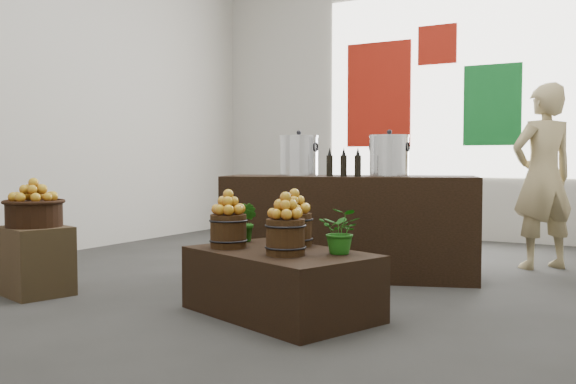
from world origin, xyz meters
The scene contains 23 objects.
ground centered at (0.00, 0.00, 0.00)m, with size 7.00×7.00×0.00m, color #343432.
back_wall centered at (0.00, 3.50, 2.00)m, with size 6.00×0.04×4.00m, color #B8B4A9.
back_opening centered at (0.30, 3.48, 2.00)m, with size 3.20×0.02×2.40m, color white.
deco_red_left centered at (-0.60, 3.47, 1.90)m, with size 0.90×0.04×1.40m, color #9A180B.
deco_green_right centered at (0.90, 3.47, 1.70)m, with size 0.70×0.04×1.00m, color #106725.
deco_red_upper centered at (0.20, 3.47, 2.50)m, with size 0.50×0.04×0.50m, color #9A180B.
crate centered at (-1.44, -1.45, 0.26)m, with size 0.52×0.43×0.52m, color #513926.
wicker_basket centered at (-1.44, -1.45, 0.62)m, with size 0.42×0.42×0.19m, color black.
apples_in_basket centered at (-1.44, -1.45, 0.80)m, with size 0.33×0.33×0.17m, color maroon, non-canonical shape.
display_table centered at (0.51, -1.08, 0.21)m, with size 1.24×0.76×0.43m, color black.
apple_bucket_front_left centered at (0.12, -1.12, 0.54)m, with size 0.25×0.25×0.23m, color #3A2110.
apples_in_bucket_front_left centered at (0.12, -1.12, 0.74)m, with size 0.19×0.19×0.17m, color maroon, non-canonical shape.
apple_bucket_front_right centered at (0.63, -1.22, 0.54)m, with size 0.25×0.25×0.23m, color #3A2110.
apples_in_bucket_front_right centered at (0.63, -1.22, 0.74)m, with size 0.19×0.19×0.17m, color maroon, non-canonical shape.
apple_bucket_rear centered at (0.47, -0.82, 0.54)m, with size 0.25×0.25×0.23m, color #3A2110.
apples_in_bucket_rear centered at (0.47, -0.82, 0.74)m, with size 0.19×0.19×0.17m, color maroon, non-canonical shape.
herb_garnish_right centered at (0.92, -1.01, 0.58)m, with size 0.27×0.23×0.30m, color #1B5E13.
herb_garnish_left centered at (0.06, -0.80, 0.57)m, with size 0.16×0.13×0.29m, color #1B5E13.
counter centered at (0.34, 0.41, 0.44)m, with size 2.16×0.69×0.89m, color black.
stock_pot_left centered at (-0.08, 0.26, 1.05)m, with size 0.33×0.33×0.33m, color silver.
stock_pot_center centered at (0.66, 0.52, 1.05)m, with size 0.33×0.33×0.33m, color silver.
oil_cruets centered at (0.41, 0.20, 1.01)m, with size 0.24×0.06×0.25m, color black, non-canonical shape.
shopper centered at (1.75, 1.68, 0.87)m, with size 0.63×0.42×1.74m, color tan.
Camera 1 is at (2.63, -4.71, 1.04)m, focal length 40.00 mm.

